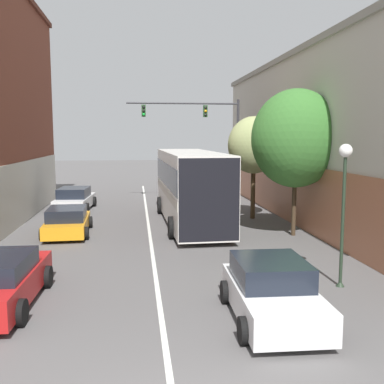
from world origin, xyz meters
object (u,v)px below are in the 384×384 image
(parked_car_left_mid, at_px, (67,221))
(parked_car_left_far, at_px, (75,199))
(hatchback_foreground, at_px, (272,292))
(bus, at_px, (190,184))
(street_lamp, at_px, (344,191))
(street_tree_far, at_px, (254,145))
(street_tree_near, at_px, (296,139))
(traffic_signal_gantry, at_px, (207,128))
(parked_car_left_near, at_px, (1,282))

(parked_car_left_mid, height_order, parked_car_left_far, parked_car_left_far)
(hatchback_foreground, bearing_deg, bus, 4.33)
(hatchback_foreground, distance_m, parked_car_left_mid, 12.40)
(hatchback_foreground, bearing_deg, street_lamp, -51.26)
(bus, bearing_deg, street_tree_far, -74.07)
(parked_car_left_mid, xyz_separation_m, street_tree_near, (10.29, -1.50, 3.81))
(bus, xyz_separation_m, parked_car_left_far, (-6.53, 5.19, -1.42))
(parked_car_left_far, distance_m, traffic_signal_gantry, 10.15)
(hatchback_foreground, distance_m, street_lamp, 4.12)
(bus, relative_size, traffic_signal_gantry, 1.37)
(hatchback_foreground, height_order, parked_car_left_far, hatchback_foreground)
(bus, height_order, traffic_signal_gantry, traffic_signal_gantry)
(bus, height_order, parked_car_left_mid, bus)
(parked_car_left_mid, xyz_separation_m, street_lamp, (9.27, -8.48, 2.29))
(street_tree_far, bearing_deg, parked_car_left_far, 158.19)
(parked_car_left_near, bearing_deg, street_tree_far, -38.20)
(street_lamp, bearing_deg, parked_car_left_near, -177.60)
(traffic_signal_gantry, bearing_deg, street_lamp, -86.28)
(street_tree_near, xyz_separation_m, street_tree_far, (-0.75, 4.44, -0.39))
(parked_car_left_mid, bearing_deg, parked_car_left_near, 175.42)
(street_lamp, xyz_separation_m, street_tree_near, (1.02, 6.97, 1.51))
(bus, height_order, parked_car_left_far, bus)
(street_tree_near, relative_size, street_tree_far, 1.18)
(parked_car_left_near, distance_m, street_lamp, 9.93)
(bus, relative_size, street_lamp, 2.48)
(street_tree_far, bearing_deg, street_tree_near, -80.46)
(hatchback_foreground, height_order, traffic_signal_gantry, traffic_signal_gantry)
(hatchback_foreground, relative_size, parked_car_left_far, 0.90)
(bus, xyz_separation_m, street_lamp, (3.33, -10.28, 0.81))
(street_lamp, distance_m, street_tree_near, 7.21)
(parked_car_left_mid, bearing_deg, traffic_signal_gantry, -41.06)
(parked_car_left_mid, bearing_deg, hatchback_foreground, -150.49)
(parked_car_left_mid, xyz_separation_m, traffic_signal_gantry, (8.07, 9.95, 4.46))
(parked_car_left_mid, height_order, street_lamp, street_lamp)
(traffic_signal_gantry, xyz_separation_m, street_tree_near, (2.22, -11.45, -0.65))
(hatchback_foreground, relative_size, traffic_signal_gantry, 0.52)
(traffic_signal_gantry, bearing_deg, street_tree_far, -78.14)
(hatchback_foreground, height_order, street_lamp, street_lamp)
(hatchback_foreground, xyz_separation_m, parked_car_left_mid, (-6.48, 10.57, -0.09))
(hatchback_foreground, bearing_deg, street_tree_far, -10.98)
(parked_car_left_far, bearing_deg, bus, -124.44)
(parked_car_left_far, height_order, street_tree_near, street_tree_near)
(parked_car_left_near, bearing_deg, parked_car_left_far, 2.58)
(street_tree_far, bearing_deg, parked_car_left_near, -130.09)
(parked_car_left_mid, distance_m, parked_car_left_far, 7.01)
(parked_car_left_near, height_order, street_lamp, street_lamp)
(hatchback_foreground, distance_m, street_tree_far, 14.24)
(parked_car_left_mid, height_order, traffic_signal_gantry, traffic_signal_gantry)
(traffic_signal_gantry, bearing_deg, parked_car_left_near, -114.22)
(parked_car_left_mid, distance_m, street_lamp, 12.77)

